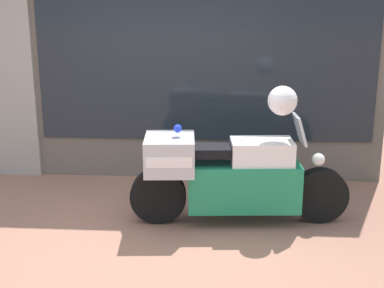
{
  "coord_description": "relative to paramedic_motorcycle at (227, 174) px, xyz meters",
  "views": [
    {
      "loc": [
        0.76,
        -5.15,
        2.44
      ],
      "look_at": [
        0.36,
        0.86,
        0.75
      ],
      "focal_mm": 50.0,
      "sensor_mm": 36.0,
      "label": 1
    }
  ],
  "objects": [
    {
      "name": "ground_plane",
      "position": [
        -0.78,
        -0.35,
        -0.56
      ],
      "size": [
        60.0,
        60.0,
        0.0
      ],
      "primitive_type": "plane",
      "color": "#9E6B56"
    },
    {
      "name": "white_helmet",
      "position": [
        0.56,
        0.04,
        0.81
      ],
      "size": [
        0.31,
        0.31,
        0.31
      ],
      "primitive_type": "sphere",
      "color": "white",
      "rests_on": "paramedic_motorcycle"
    },
    {
      "name": "paramedic_motorcycle",
      "position": [
        0.0,
        0.0,
        0.0
      ],
      "size": [
        2.4,
        0.67,
        1.21
      ],
      "rotation": [
        0.0,
        0.0,
        0.08
      ],
      "color": "black",
      "rests_on": "ground"
    },
    {
      "name": "window_display",
      "position": [
        -0.34,
        1.68,
        -0.08
      ],
      "size": [
        4.19,
        0.3,
        2.0
      ],
      "color": "slate",
      "rests_on": "ground"
    },
    {
      "name": "shop_building",
      "position": [
        -1.21,
        1.65,
        1.14
      ],
      "size": [
        5.66,
        0.55,
        3.37
      ],
      "color": "#6B6056",
      "rests_on": "ground"
    }
  ]
}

